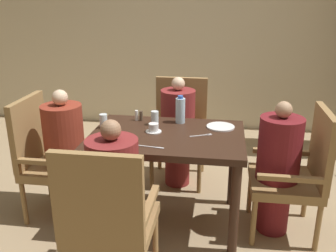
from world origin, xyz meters
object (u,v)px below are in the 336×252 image
Objects in this scene: diner_in_left_chair at (65,152)px; chair_near_corner at (107,217)px; diner_in_near_chair at (114,200)px; teacup_with_saucer at (154,128)px; chair_right_side at (298,170)px; diner_in_far_chair at (178,131)px; plate_main_left at (221,127)px; glass_tall_near at (104,121)px; chair_left_side at (48,154)px; plate_main_right at (108,142)px; glass_tall_mid at (155,118)px; diner_in_right_chair at (278,167)px; water_bottle at (180,110)px; chair_far_side at (180,128)px.

diner_in_left_chair reaches higher than chair_near_corner.
diner_in_near_chair is 8.80× the size of teacup_with_saucer.
chair_right_side is 0.92× the size of diner_in_near_chair.
teacup_with_saucer is (-0.11, -0.64, 0.25)m from diner_in_far_chair.
glass_tall_near reaches higher than plate_main_left.
plate_main_left is at bearing 8.56° from chair_left_side.
chair_right_side is at bearing -0.00° from diner_in_left_chair.
diner_in_near_chair is 0.74m from teacup_with_saucer.
diner_in_left_chair is 0.55m from plate_main_right.
chair_left_side is 8.71× the size of glass_tall_mid.
chair_near_corner is 1.06m from glass_tall_mid.
diner_in_left_chair reaches higher than teacup_with_saucer.
diner_in_near_chair is at bearing -68.33° from glass_tall_near.
glass_tall_near is at bearing -170.64° from plate_main_left.
diner_in_far_chair reaches higher than diner_in_right_chair.
chair_right_side is at bearing -33.73° from diner_in_far_chair.
plate_main_right is 1.94× the size of glass_tall_near.
diner_in_right_chair is 9.19× the size of glass_tall_near.
diner_in_right_chair is 0.54m from plate_main_left.
glass_tall_near is at bearing 108.18° from chair_near_corner.
chair_right_side is at bearing -0.00° from diner_in_right_chair.
diner_in_far_chair reaches higher than chair_right_side.
diner_in_right_chair reaches higher than plate_main_left.
chair_left_side is 4.34× the size of water_bottle.
water_bottle is (1.06, 0.28, 0.34)m from chair_left_side.
chair_far_side is 0.84m from teacup_with_saucer.
diner_in_right_chair is (0.84, -0.81, 0.02)m from chair_far_side.
chair_near_corner is (-1.07, -0.81, -0.02)m from diner_in_right_chair.
chair_near_corner reaches higher than glass_tall_near.
chair_near_corner is 8.71× the size of glass_tall_near.
diner_in_near_chair is 1.04m from water_bottle.
plate_main_left is 0.97× the size of water_bottle.
teacup_with_saucer is (-0.95, 0.03, 0.25)m from diner_in_right_chair.
diner_in_left_chair is 1.01× the size of diner_in_far_chair.
chair_far_side reaches higher than glass_tall_mid.
glass_tall_mid is at bearing 97.05° from teacup_with_saucer.
diner_in_left_chair is at bearing 126.72° from chair_near_corner.
plate_main_right is (0.45, -0.24, 0.21)m from diner_in_left_chair.
chair_right_side is at bearing 0.00° from chair_left_side.
chair_far_side is 0.15m from diner_in_far_chair.
glass_tall_mid is at bearing 12.86° from chair_left_side.
glass_tall_near is at bearing 177.81° from chair_right_side.
plate_main_left is 1.94× the size of glass_tall_mid.
glass_tall_mid is at bearing 168.59° from diner_in_right_chair.
diner_in_left_chair is at bearing -141.77° from diner_in_far_chair.
diner_in_near_chair reaches higher than teacup_with_saucer.
chair_left_side is at bearing -173.01° from glass_tall_near.
glass_tall_near is (-1.51, 0.06, 0.29)m from chair_right_side.
chair_near_corner is 4.34× the size of water_bottle.
diner_in_near_chair is 1.10m from plate_main_left.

